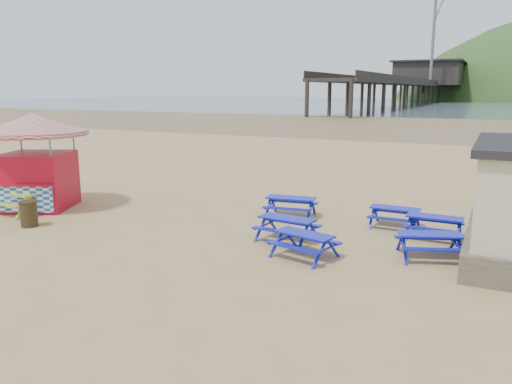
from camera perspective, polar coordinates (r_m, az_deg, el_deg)
The scene contains 13 objects.
ground at distance 16.13m, azimuth -2.37°, elevation -4.45°, with size 400.00×400.00×0.00m, color tan.
wet_sand at distance 69.16m, azimuth 20.02°, elevation 7.24°, with size 400.00×400.00×0.00m, color olive.
sea at distance 183.82m, azimuth 24.07°, elevation 9.25°, with size 400.00×400.00×0.00m, color #4B5E6B.
picnic_table_blue_a at distance 17.79m, azimuth 4.00°, elevation -1.73°, with size 1.90×1.61×0.72m.
picnic_table_blue_b at distance 17.08m, azimuth 15.57°, elevation -2.80°, with size 1.59×1.28×0.66m.
picnic_table_blue_c at distance 16.19m, azimuth 19.68°, elevation -3.81°, with size 1.66×1.34×0.69m.
picnic_table_blue_d at distance 15.06m, azimuth 3.57°, elevation -4.23°, with size 1.83×1.54×0.71m.
picnic_table_blue_e at distance 13.62m, azimuth 5.54°, elevation -6.06°, with size 1.88×1.65×0.68m.
picnic_table_blue_f at distance 14.27m, azimuth 19.21°, elevation -5.81°, with size 2.01×1.83×0.69m.
picnic_table_yellow at distance 20.27m, azimuth -25.55°, elevation -1.11°, with size 1.96×1.62×0.78m.
ice_cream_kiosk at distance 20.58m, azimuth -23.93°, elevation 4.51°, with size 5.32×5.32×3.60m.
litter_bin at distance 18.15m, azimuth -24.54°, elevation -2.26°, with size 0.59×0.59×0.86m.
pier at distance 193.53m, azimuth 18.89°, elevation 11.32°, with size 24.00×220.00×39.29m.
Camera 1 is at (7.40, -13.62, 4.46)m, focal length 35.00 mm.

